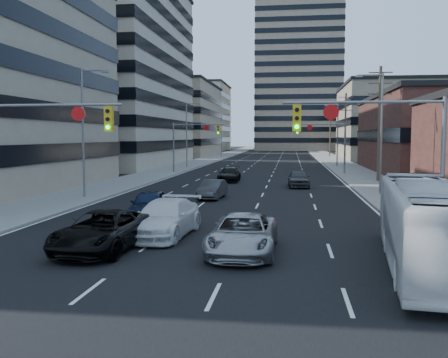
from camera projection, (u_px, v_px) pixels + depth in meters
ground at (150, 294)px, 13.95m from camera, size 400.00×400.00×0.00m
road_surface at (277, 152)px, 142.33m from camera, size 18.00×300.00×0.02m
sidewalk_left at (237, 151)px, 143.84m from camera, size 5.00×300.00×0.15m
sidewalk_right at (318, 152)px, 140.80m from camera, size 5.00×300.00×0.15m
office_left_mid at (86, 73)px, 75.56m from camera, size 26.00×34.00×28.00m
office_left_far at (169, 121)px, 115.18m from camera, size 20.00×30.00×16.00m
office_right_far at (400, 123)px, 96.95m from camera, size 22.00×28.00×14.00m
apartment_tower at (298, 59)px, 158.80m from camera, size 26.00×26.00×58.00m
bg_block_left at (188, 118)px, 155.04m from camera, size 24.00×24.00×20.00m
bg_block_right at (394, 130)px, 137.59m from camera, size 22.00×22.00×12.00m
signal_near_left at (38, 138)px, 22.46m from camera, size 6.59×0.33×6.00m
signal_near_right at (379, 138)px, 20.49m from camera, size 6.59×0.33×6.00m
signal_far_left at (193, 137)px, 59.03m from camera, size 6.09×0.33×6.00m
signal_far_right at (324, 137)px, 57.00m from camera, size 6.09×0.33×6.00m
utility_pole_block at (379, 122)px, 47.39m from camera, size 2.20×0.28×11.00m
utility_pole_midblock at (345, 127)px, 77.02m from camera, size 2.20×0.28×11.00m
utility_pole_distant at (330, 130)px, 106.64m from camera, size 2.20×0.28×11.00m
streetlight_left_near at (85, 127)px, 34.63m from camera, size 2.03×0.22×9.00m
streetlight_left_mid at (188, 132)px, 69.19m from camera, size 2.03×0.22×9.00m
streetlight_left_far at (222, 133)px, 103.76m from camera, size 2.03×0.22×9.00m
streetlight_right_near at (379, 127)px, 36.84m from camera, size 2.03×0.22×9.00m
streetlight_right_far at (336, 132)px, 71.40m from camera, size 2.03×0.22×9.00m
black_pickup at (103, 231)px, 19.19m from camera, size 2.91×5.66×1.53m
white_van at (165, 218)px, 21.94m from camera, size 2.67×5.68×1.60m
silver_suv at (243, 234)px, 18.70m from camera, size 2.47×5.29×1.47m
transit_bus at (428, 225)px, 16.50m from camera, size 3.77×10.91×2.98m
sedan_blue at (149, 204)px, 26.74m from camera, size 2.18×4.62×1.53m
sedan_grey_center at (212, 189)px, 35.14m from camera, size 1.73×4.12×1.33m
sedan_black_far at (229, 175)px, 48.27m from camera, size 1.98×4.78×1.38m
sedan_grey_right at (299, 178)px, 43.17m from camera, size 1.89×4.53×1.53m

